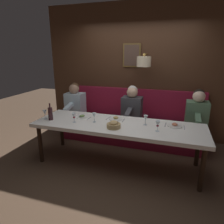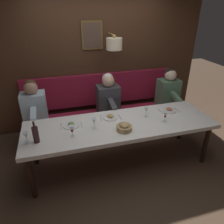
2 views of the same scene
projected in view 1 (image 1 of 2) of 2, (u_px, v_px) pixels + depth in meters
name	position (u px, v px, depth m)	size (l,w,h in m)	color
ground_plane	(118.00, 163.00, 3.55)	(12.00, 12.00, 0.00)	#4C3828
dining_table	(118.00, 127.00, 3.35)	(0.90, 2.82, 0.74)	white
banquette_bench	(129.00, 133.00, 4.29)	(0.52, 3.02, 0.45)	maroon
back_wall_panel	(136.00, 76.00, 4.49)	(0.59, 4.22, 2.90)	#422819
diner_nearest	(197.00, 112.00, 3.74)	(0.60, 0.40, 0.79)	#567A5B
diner_near	(132.00, 106.00, 4.10)	(0.60, 0.40, 0.79)	#3D3D42
diner_middle	(75.00, 102.00, 4.48)	(0.60, 0.40, 0.79)	silver
place_setting_0	(82.00, 117.00, 3.65)	(0.24, 0.31, 0.05)	white
place_setting_1	(175.00, 125.00, 3.22)	(0.24, 0.31, 0.05)	silver
place_setting_2	(116.00, 119.00, 3.55)	(0.24, 0.32, 0.05)	white
wine_glass_0	(74.00, 116.00, 3.37)	(0.07, 0.07, 0.16)	silver
wine_glass_1	(146.00, 118.00, 3.25)	(0.07, 0.07, 0.16)	silver
wine_glass_2	(94.00, 115.00, 3.38)	(0.07, 0.07, 0.16)	silver
wine_glass_3	(158.00, 124.00, 2.99)	(0.07, 0.07, 0.16)	silver
wine_glass_4	(45.00, 113.00, 3.54)	(0.07, 0.07, 0.16)	silver
wine_bottle	(50.00, 113.00, 3.50)	(0.08, 0.08, 0.30)	#33191E
bread_bowl	(114.00, 125.00, 3.14)	(0.22, 0.22, 0.12)	tan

